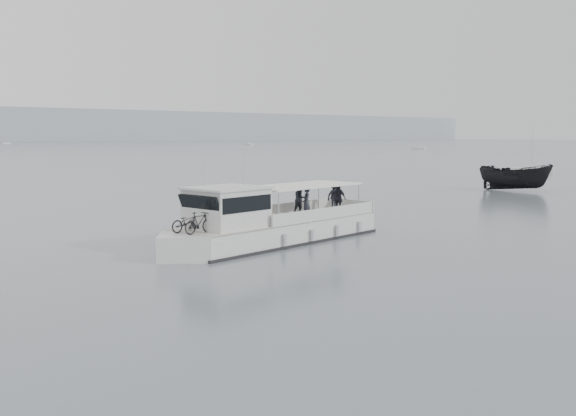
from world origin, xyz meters
TOP-DOWN VIEW (x-y plane):
  - ground at (0.00, 0.00)m, footprint 1400.00×1400.00m
  - tour_boat at (-1.00, -2.17)m, footprint 13.15×5.08m
  - dark_motorboat at (34.55, 7.12)m, footprint 4.74×6.91m

SIDE VIEW (x-z plane):
  - ground at x=0.00m, z-range 0.00..0.00m
  - tour_boat at x=-1.00m, z-range -1.84..3.64m
  - dark_motorboat at x=34.55m, z-range 0.00..2.50m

